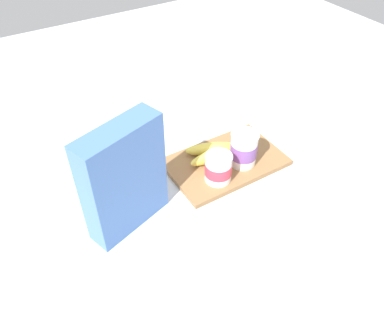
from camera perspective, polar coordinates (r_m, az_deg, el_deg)
The scene contains 7 objects.
ground_plane at distance 1.09m, azimuth 4.87°, elevation -0.58°, with size 2.40×2.40×0.00m, color silver.
cutting_board at distance 1.09m, azimuth 4.89°, elevation -0.29°, with size 0.32×0.20×0.01m, color olive.
cereal_box at distance 0.86m, azimuth -9.94°, elevation -2.76°, with size 0.20×0.06×0.27m, color #4770B7.
yogurt_cup_front at distance 1.05m, azimuth 7.59°, elevation 1.63°, with size 0.08×0.08×0.10m.
yogurt_cup_back at distance 1.00m, azimuth 3.89°, elevation -1.16°, with size 0.07×0.07×0.08m.
banana_bunch at distance 1.08m, azimuth 3.25°, elevation 1.24°, with size 0.16×0.10×0.04m.
spoon at distance 1.24m, azimuth 9.32°, elevation 5.12°, with size 0.12×0.09×0.01m.
Camera 1 is at (0.50, 0.64, 0.73)m, focal length 36.28 mm.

